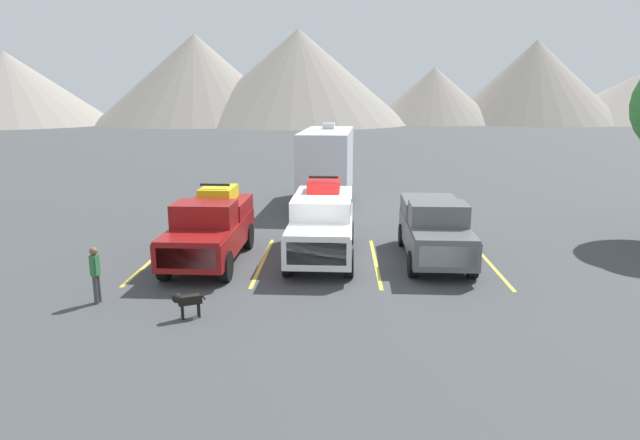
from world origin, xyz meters
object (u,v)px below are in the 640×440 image
object	(u,v)px
pickup_truck_a	(211,227)
pickup_truck_b	(322,222)
dog	(186,300)
pickup_truck_c	(434,228)
camper_trailer_a	(327,163)
person_a	(95,271)

from	to	relation	value
pickup_truck_a	pickup_truck_b	world-z (taller)	pickup_truck_b
pickup_truck_a	dog	world-z (taller)	pickup_truck_a
pickup_truck_c	dog	distance (m)	8.84
pickup_truck_c	dog	size ratio (longest dim) A/B	6.75
pickup_truck_a	pickup_truck_c	bearing A→B (deg)	3.38
camper_trailer_a	pickup_truck_b	bearing A→B (deg)	-89.82
pickup_truck_c	person_a	size ratio (longest dim) A/B	3.40
pickup_truck_b	camper_trailer_a	bearing A→B (deg)	90.18
pickup_truck_a	camper_trailer_a	bearing A→B (deg)	69.82
pickup_truck_b	pickup_truck_c	size ratio (longest dim) A/B	1.08
pickup_truck_c	person_a	bearing A→B (deg)	-155.69
pickup_truck_c	dog	world-z (taller)	pickup_truck_c
pickup_truck_a	person_a	world-z (taller)	pickup_truck_a
camper_trailer_a	dog	world-z (taller)	camper_trailer_a
pickup_truck_b	pickup_truck_c	distance (m)	3.80
pickup_truck_a	pickup_truck_c	size ratio (longest dim) A/B	1.02
person_a	pickup_truck_a	bearing A→B (deg)	60.65
pickup_truck_b	camper_trailer_a	distance (m)	9.34
pickup_truck_b	camper_trailer_a	xyz separation A→B (m)	(-0.03, 9.29, 0.90)
pickup_truck_a	pickup_truck_c	world-z (taller)	pickup_truck_a
pickup_truck_c	dog	bearing A→B (deg)	-142.71
dog	pickup_truck_b	bearing A→B (deg)	59.91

